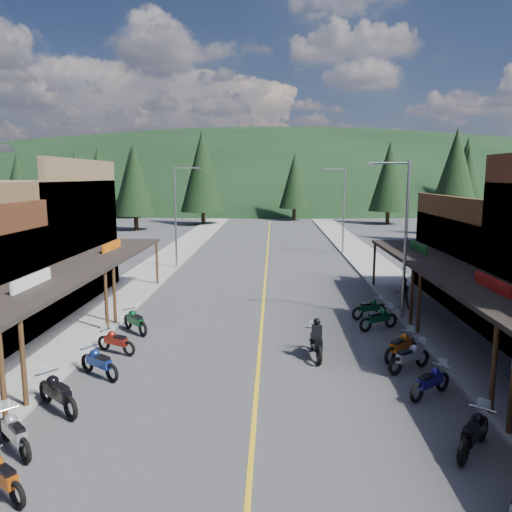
# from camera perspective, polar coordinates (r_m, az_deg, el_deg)

# --- Properties ---
(ground) EXTENTS (220.00, 220.00, 0.00)m
(ground) POSITION_cam_1_polar(r_m,az_deg,el_deg) (18.21, 0.12, -14.43)
(ground) COLOR #38383A
(ground) RESTS_ON ground
(centerline) EXTENTS (0.15, 90.00, 0.01)m
(centerline) POSITION_cam_1_polar(r_m,az_deg,el_deg) (37.40, 1.11, -2.07)
(centerline) COLOR gold
(centerline) RESTS_ON ground
(sidewalk_west) EXTENTS (3.40, 94.00, 0.15)m
(sidewalk_west) POSITION_cam_1_polar(r_m,az_deg,el_deg) (38.51, -11.95, -1.84)
(sidewalk_west) COLOR gray
(sidewalk_west) RESTS_ON ground
(sidewalk_east) EXTENTS (3.40, 94.00, 0.15)m
(sidewalk_east) POSITION_cam_1_polar(r_m,az_deg,el_deg) (38.27, 14.26, -2.00)
(sidewalk_east) COLOR gray
(sidewalk_east) RESTS_ON ground
(shop_west_3) EXTENTS (10.90, 10.20, 8.20)m
(shop_west_3) POSITION_cam_1_polar(r_m,az_deg,el_deg) (31.66, -24.95, 1.46)
(shop_west_3) COLOR brown
(shop_west_3) RESTS_ON ground
(shop_east_3) EXTENTS (10.90, 10.20, 6.20)m
(shop_east_3) POSITION_cam_1_polar(r_m,az_deg,el_deg) (31.31, 26.91, -0.58)
(shop_east_3) COLOR #4C2D16
(shop_east_3) RESTS_ON ground
(streetlight_1) EXTENTS (2.16, 0.18, 8.00)m
(streetlight_1) POSITION_cam_1_polar(r_m,az_deg,el_deg) (39.51, -8.99, 4.94)
(streetlight_1) COLOR gray
(streetlight_1) RESTS_ON ground
(streetlight_2) EXTENTS (2.16, 0.18, 8.00)m
(streetlight_2) POSITION_cam_1_polar(r_m,az_deg,el_deg) (25.66, 16.45, 2.45)
(streetlight_2) COLOR gray
(streetlight_2) RESTS_ON ground
(streetlight_3) EXTENTS (2.16, 0.18, 8.00)m
(streetlight_3) POSITION_cam_1_polar(r_m,az_deg,el_deg) (47.21, 9.83, 5.59)
(streetlight_3) COLOR gray
(streetlight_3) RESTS_ON ground
(ridge_hill) EXTENTS (310.00, 140.00, 60.00)m
(ridge_hill) POSITION_cam_1_polar(r_m,az_deg,el_deg) (151.86, 1.78, 6.40)
(ridge_hill) COLOR black
(ridge_hill) RESTS_ON ground
(pine_0) EXTENTS (5.04, 5.04, 11.00)m
(pine_0) POSITION_cam_1_polar(r_m,az_deg,el_deg) (88.52, -25.53, 7.75)
(pine_0) COLOR black
(pine_0) RESTS_ON ground
(pine_1) EXTENTS (5.88, 5.88, 12.50)m
(pine_1) POSITION_cam_1_polar(r_m,az_deg,el_deg) (90.09, -14.00, 8.85)
(pine_1) COLOR black
(pine_1) RESTS_ON ground
(pine_2) EXTENTS (6.72, 6.72, 14.00)m
(pine_2) POSITION_cam_1_polar(r_m,az_deg,el_deg) (75.43, -6.14, 9.64)
(pine_2) COLOR black
(pine_2) RESTS_ON ground
(pine_3) EXTENTS (5.04, 5.04, 11.00)m
(pine_3) POSITION_cam_1_polar(r_m,az_deg,el_deg) (82.76, 4.42, 8.57)
(pine_3) COLOR black
(pine_3) RESTS_ON ground
(pine_4) EXTENTS (5.88, 5.88, 12.50)m
(pine_4) POSITION_cam_1_polar(r_m,az_deg,el_deg) (78.65, 14.99, 8.81)
(pine_4) COLOR black
(pine_4) RESTS_ON ground
(pine_5) EXTENTS (6.72, 6.72, 14.00)m
(pine_5) POSITION_cam_1_polar(r_m,az_deg,el_deg) (94.79, 22.94, 8.87)
(pine_5) COLOR black
(pine_5) RESTS_ON ground
(pine_7) EXTENTS (5.88, 5.88, 12.50)m
(pine_7) POSITION_cam_1_polar(r_m,az_deg,el_deg) (98.23, -17.58, 8.70)
(pine_7) COLOR black
(pine_7) RESTS_ON ground
(pine_8) EXTENTS (4.48, 4.48, 10.00)m
(pine_8) POSITION_cam_1_polar(r_m,az_deg,el_deg) (61.02, -19.87, 7.38)
(pine_8) COLOR black
(pine_8) RESTS_ON ground
(pine_9) EXTENTS (4.93, 4.93, 10.80)m
(pine_9) POSITION_cam_1_polar(r_m,az_deg,el_deg) (66.00, 23.01, 7.65)
(pine_9) COLOR black
(pine_9) RESTS_ON ground
(pine_10) EXTENTS (5.38, 5.38, 11.60)m
(pine_10) POSITION_cam_1_polar(r_m,az_deg,el_deg) (69.22, -13.71, 8.48)
(pine_10) COLOR black
(pine_10) RESTS_ON ground
(pine_11) EXTENTS (5.82, 5.82, 12.40)m
(pine_11) POSITION_cam_1_polar(r_m,az_deg,el_deg) (58.04, 21.81, 8.41)
(pine_11) COLOR black
(pine_11) RESTS_ON ground
(bike_west_5) EXTENTS (1.98, 1.68, 1.12)m
(bike_west_5) POSITION_cam_1_polar(r_m,az_deg,el_deg) (13.71, -27.09, -21.29)
(bike_west_5) COLOR #C14E0D
(bike_west_5) RESTS_ON ground
(bike_west_6) EXTENTS (1.98, 1.95, 1.19)m
(bike_west_6) POSITION_cam_1_polar(r_m,az_deg,el_deg) (15.41, -25.91, -17.55)
(bike_west_6) COLOR gray
(bike_west_6) RESTS_ON ground
(bike_west_7) EXTENTS (2.28, 2.13, 1.34)m
(bike_west_7) POSITION_cam_1_polar(r_m,az_deg,el_deg) (17.20, -21.78, -14.16)
(bike_west_7) COLOR black
(bike_west_7) RESTS_ON ground
(bike_west_8) EXTENTS (2.14, 1.85, 1.22)m
(bike_west_8) POSITION_cam_1_polar(r_m,az_deg,el_deg) (19.43, -17.51, -11.38)
(bike_west_8) COLOR navy
(bike_west_8) RESTS_ON ground
(bike_west_9) EXTENTS (2.05, 1.48, 1.13)m
(bike_west_9) POSITION_cam_1_polar(r_m,az_deg,el_deg) (21.69, -15.72, -9.26)
(bike_west_9) COLOR maroon
(bike_west_9) RESTS_ON ground
(bike_west_10) EXTENTS (1.99, 2.12, 1.25)m
(bike_west_10) POSITION_cam_1_polar(r_m,az_deg,el_deg) (24.21, -13.66, -7.09)
(bike_west_10) COLOR #0C3C1D
(bike_west_10) RESTS_ON ground
(bike_east_6) EXTENTS (1.93, 2.16, 1.25)m
(bike_east_6) POSITION_cam_1_polar(r_m,az_deg,el_deg) (15.10, 23.64, -17.86)
(bike_east_6) COLOR black
(bike_east_6) RESTS_ON ground
(bike_east_7) EXTENTS (2.00, 1.79, 1.16)m
(bike_east_7) POSITION_cam_1_polar(r_m,az_deg,el_deg) (18.01, 19.31, -13.26)
(bike_east_7) COLOR navy
(bike_east_7) RESTS_ON ground
(bike_east_8) EXTENTS (2.11, 1.73, 1.19)m
(bike_east_8) POSITION_cam_1_polar(r_m,az_deg,el_deg) (19.97, 17.13, -10.85)
(bike_east_8) COLOR gray
(bike_east_8) RESTS_ON ground
(bike_east_9) EXTENTS (2.03, 2.06, 1.24)m
(bike_east_9) POSITION_cam_1_polar(r_m,az_deg,el_deg) (21.04, 16.21, -9.70)
(bike_east_9) COLOR #99450A
(bike_east_9) RESTS_ON ground
(bike_east_10) EXTENTS (2.23, 1.64, 1.23)m
(bike_east_10) POSITION_cam_1_polar(r_m,az_deg,el_deg) (24.65, 13.84, -6.83)
(bike_east_10) COLOR #0C4025
(bike_east_10) RESTS_ON ground
(bike_east_11) EXTENTS (2.17, 1.61, 1.20)m
(bike_east_11) POSITION_cam_1_polar(r_m,az_deg,el_deg) (26.49, 12.82, -5.71)
(bike_east_11) COLOR #0D4421
(bike_east_11) RESTS_ON ground
(rider_on_bike) EXTENTS (0.93, 2.31, 1.72)m
(rider_on_bike) POSITION_cam_1_polar(r_m,az_deg,el_deg) (20.55, 6.89, -9.64)
(rider_on_bike) COLOR black
(rider_on_bike) RESTS_ON ground
(pedestrian_east_b) EXTENTS (0.82, 0.48, 1.67)m
(pedestrian_east_b) POSITION_cam_1_polar(r_m,az_deg,el_deg) (28.31, 16.43, -4.09)
(pedestrian_east_b) COLOR brown
(pedestrian_east_b) RESTS_ON sidewalk_east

